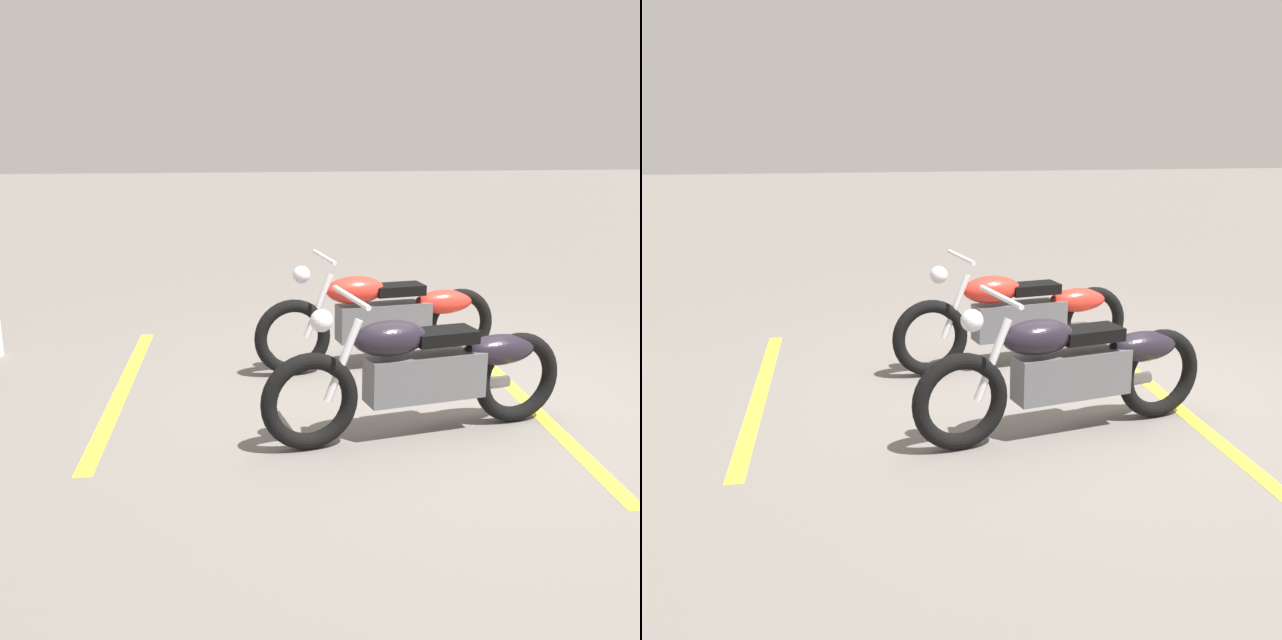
# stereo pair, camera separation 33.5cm
# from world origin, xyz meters

# --- Properties ---
(ground_plane) EXTENTS (60.00, 60.00, 0.00)m
(ground_plane) POSITION_xyz_m (0.00, 0.00, 0.00)
(ground_plane) COLOR #66605B
(motorcycle_bright_foreground) EXTENTS (2.22, 0.69, 1.04)m
(motorcycle_bright_foreground) POSITION_xyz_m (0.39, -0.76, 0.46)
(motorcycle_bright_foreground) COLOR black
(motorcycle_bright_foreground) RESTS_ON ground
(motorcycle_dark_foreground) EXTENTS (2.21, 0.74, 1.04)m
(motorcycle_dark_foreground) POSITION_xyz_m (0.42, 0.74, 0.46)
(motorcycle_dark_foreground) COLOR black
(motorcycle_dark_foreground) RESTS_ON ground
(parking_stripe_near) EXTENTS (0.19, 3.20, 0.01)m
(parking_stripe_near) POSITION_xyz_m (-0.54, 0.35, 0.00)
(parking_stripe_near) COLOR yellow
(parking_stripe_near) RESTS_ON ground
(parking_stripe_mid) EXTENTS (0.19, 3.20, 0.01)m
(parking_stripe_mid) POSITION_xyz_m (2.64, -0.45, 0.00)
(parking_stripe_mid) COLOR yellow
(parking_stripe_mid) RESTS_ON ground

